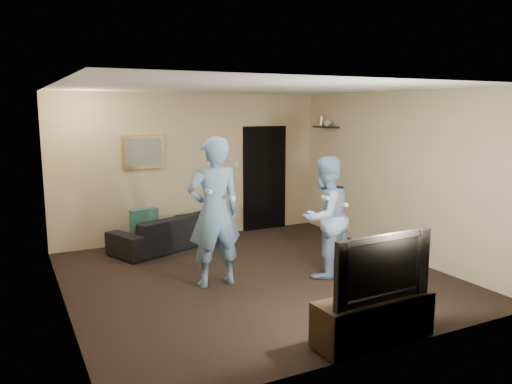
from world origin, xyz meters
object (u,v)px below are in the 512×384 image
sofa (169,231)px  wii_player_left (214,212)px  television (375,265)px  wii_player_right (325,217)px  tv_console (373,319)px

sofa → wii_player_left: 2.15m
wii_player_left → television: bearing=-71.2°
sofa → wii_player_right: 2.89m
television → wii_player_left: (-0.78, 2.28, 0.18)m
television → wii_player_left: wii_player_left is taller
television → wii_player_left: 2.42m
television → wii_player_right: 2.06m
sofa → wii_player_left: size_ratio=0.99×
wii_player_left → tv_console: bearing=-71.2°
sofa → wii_player_left: (0.02, -2.03, 0.70)m
tv_console → wii_player_left: wii_player_left is taller
tv_console → wii_player_left: size_ratio=0.65×
sofa → tv_console: (0.80, -4.31, -0.04)m
wii_player_right → wii_player_left: bearing=166.6°
sofa → tv_console: bearing=79.1°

